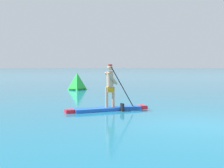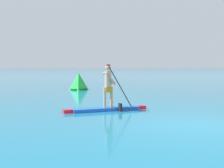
% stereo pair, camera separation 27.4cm
% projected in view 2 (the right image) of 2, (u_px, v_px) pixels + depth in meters
% --- Properties ---
extents(ground, '(440.00, 440.00, 0.00)m').
position_uv_depth(ground, '(198.00, 125.00, 8.58)').
color(ground, '#196B8C').
extents(paddleboarder_mid_center, '(3.29, 1.50, 1.82)m').
position_uv_depth(paddleboarder_mid_center, '(107.00, 101.00, 11.30)').
color(paddleboarder_mid_center, blue).
rests_on(paddleboarder_mid_center, ground).
extents(race_marker_buoy, '(1.25, 1.25, 1.23)m').
position_uv_depth(race_marker_buoy, '(79.00, 82.00, 21.14)').
color(race_marker_buoy, green).
rests_on(race_marker_buoy, ground).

